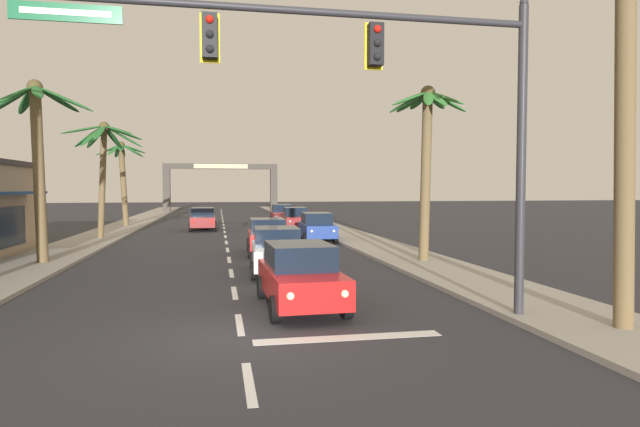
{
  "coord_description": "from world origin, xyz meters",
  "views": [
    {
      "loc": [
        -0.47,
        -11.41,
        3.14
      ],
      "look_at": [
        3.23,
        8.0,
        2.2
      ],
      "focal_mm": 30.17,
      "sensor_mm": 36.0,
      "label": 1
    }
  ],
  "objects": [
    {
      "name": "sedan_third_in_queue",
      "position": [
        1.66,
        8.26,
        0.85
      ],
      "size": [
        2.11,
        4.51,
        1.68
      ],
      "color": "silver",
      "rests_on": "ground"
    },
    {
      "name": "town_gateway_arch",
      "position": [
        0.0,
        59.93,
        4.11
      ],
      "size": [
        14.67,
        0.9,
        6.31
      ],
      "color": "#423D38",
      "rests_on": "ground"
    },
    {
      "name": "palm_left_second",
      "position": [
        -7.55,
        11.94,
        4.96
      ],
      "size": [
        4.33,
        4.26,
        7.47
      ],
      "color": "brown",
      "rests_on": "ground"
    },
    {
      "name": "palm_left_third",
      "position": [
        -7.17,
        22.8,
        5.29
      ],
      "size": [
        4.53,
        4.58,
        7.12
      ],
      "color": "brown",
      "rests_on": "ground"
    },
    {
      "name": "sedan_fifth_in_queue",
      "position": [
        1.85,
        14.09,
        0.85
      ],
      "size": [
        2.08,
        4.5,
        1.68
      ],
      "color": "red",
      "rests_on": "ground"
    },
    {
      "name": "ground_plane",
      "position": [
        0.0,
        0.0,
        0.0
      ],
      "size": [
        220.0,
        220.0,
        0.0
      ],
      "primitive_type": "plane",
      "color": "#2D2D33"
    },
    {
      "name": "traffic_signal_mast",
      "position": [
        3.19,
        0.18,
        5.48
      ],
      "size": [
        11.15,
        0.41,
        7.56
      ],
      "color": "#2D2D33",
      "rests_on": "ground"
    },
    {
      "name": "palm_right_nearest",
      "position": [
        7.95,
        -1.42,
        6.36
      ],
      "size": [
        3.57,
        3.34,
        9.66
      ],
      "color": "brown",
      "rests_on": "ground"
    },
    {
      "name": "palm_left_farthest",
      "position": [
        -7.91,
        33.69,
        4.76
      ],
      "size": [
        3.83,
        3.95,
        6.85
      ],
      "color": "brown",
      "rests_on": "ground"
    },
    {
      "name": "sedan_parked_far_kerb",
      "position": [
        5.27,
        19.66,
        0.85
      ],
      "size": [
        2.07,
        4.5,
        1.68
      ],
      "color": "navy",
      "rests_on": "ground"
    },
    {
      "name": "lane_markings",
      "position": [
        0.41,
        20.7,
        0.0
      ],
      "size": [
        4.28,
        89.16,
        0.01
      ],
      "color": "silver",
      "rests_on": "ground"
    },
    {
      "name": "sedan_lead_at_stop_bar",
      "position": [
        1.64,
        2.44,
        0.85
      ],
      "size": [
        2.05,
        4.49,
        1.68
      ],
      "color": "red",
      "rests_on": "ground"
    },
    {
      "name": "sidewalk_right",
      "position": [
        7.8,
        20.0,
        0.07
      ],
      "size": [
        3.2,
        110.0,
        0.14
      ],
      "primitive_type": "cube",
      "color": "#9E998E",
      "rests_on": "ground"
    },
    {
      "name": "sedan_oncoming_far",
      "position": [
        -1.57,
        29.33,
        0.85
      ],
      "size": [
        2.01,
        4.47,
        1.68
      ],
      "color": "maroon",
      "rests_on": "ground"
    },
    {
      "name": "sedan_parked_mid_kerb",
      "position": [
        5.07,
        35.65,
        0.85
      ],
      "size": [
        2.08,
        4.5,
        1.68
      ],
      "color": "maroon",
      "rests_on": "ground"
    },
    {
      "name": "sedan_parked_nearest_kerb",
      "position": [
        5.25,
        28.5,
        0.85
      ],
      "size": [
        2.04,
        4.49,
        1.68
      ],
      "color": "maroon",
      "rests_on": "ground"
    },
    {
      "name": "sidewalk_left",
      "position": [
        -7.8,
        20.0,
        0.07
      ],
      "size": [
        3.2,
        110.0,
        0.14
      ],
      "primitive_type": "cube",
      "color": "#9E998E",
      "rests_on": "ground"
    },
    {
      "name": "palm_right_second",
      "position": [
        7.99,
        9.58,
        5.1
      ],
      "size": [
        3.29,
        3.36,
        7.34
      ],
      "color": "brown",
      "rests_on": "ground"
    }
  ]
}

